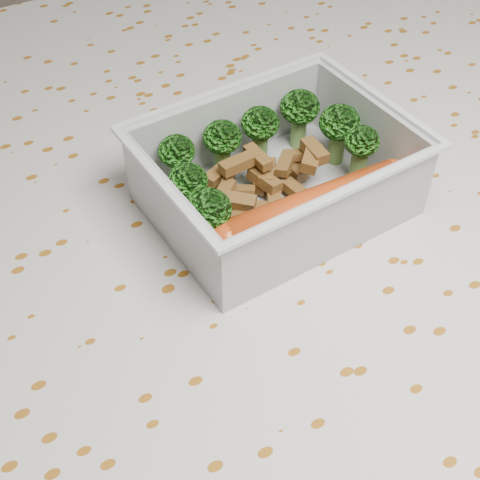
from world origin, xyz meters
TOP-DOWN VIEW (x-y plane):
  - dining_table at (0.00, 0.00)m, footprint 1.40×0.90m
  - tablecloth at (0.00, 0.00)m, footprint 1.46×0.96m
  - lunch_container at (0.06, 0.03)m, footprint 0.21×0.16m
  - broccoli_florets at (0.06, 0.06)m, footprint 0.17×0.11m
  - meat_pile at (0.05, 0.05)m, footprint 0.11×0.07m
  - sausage at (0.06, -0.01)m, footprint 0.17×0.03m

SIDE VIEW (x-z plane):
  - dining_table at x=0.00m, z-range 0.29..1.04m
  - tablecloth at x=0.00m, z-range 0.62..0.81m
  - meat_pile at x=0.05m, z-range 0.76..0.79m
  - lunch_container at x=0.06m, z-range 0.75..0.81m
  - sausage at x=0.06m, z-range 0.77..0.80m
  - broccoli_florets at x=0.06m, z-range 0.77..0.82m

